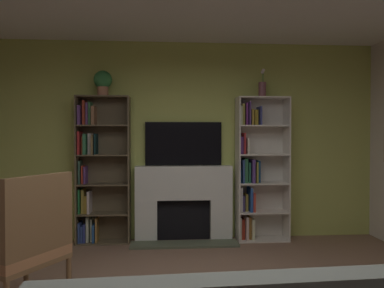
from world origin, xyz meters
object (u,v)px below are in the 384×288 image
(bookshelf_left, at_px, (98,170))
(vase_with_flowers, at_px, (262,88))
(tv, at_px, (183,144))
(potted_plant, at_px, (103,82))
(armchair, at_px, (25,244))
(fireplace, at_px, (184,202))
(bookshelf_right, at_px, (255,171))

(bookshelf_left, relative_size, vase_with_flowers, 4.96)
(tv, distance_m, potted_plant, 1.39)
(vase_with_flowers, height_order, armchair, vase_with_flowers)
(vase_with_flowers, distance_m, armchair, 3.55)
(vase_with_flowers, bearing_deg, bookshelf_left, 178.70)
(fireplace, relative_size, tv, 1.35)
(armchair, bearing_deg, bookshelf_left, 83.87)
(tv, xyz_separation_m, bookshelf_left, (-1.18, -0.07, -0.37))
(tv, relative_size, potted_plant, 3.13)
(armchair, bearing_deg, fireplace, 55.46)
(tv, bearing_deg, potted_plant, -173.76)
(bookshelf_left, bearing_deg, tv, 3.25)
(bookshelf_left, height_order, bookshelf_right, same)
(fireplace, relative_size, vase_with_flowers, 3.58)
(fireplace, bearing_deg, armchair, -124.54)
(fireplace, distance_m, vase_with_flowers, 1.93)
(vase_with_flowers, xyz_separation_m, armchair, (-2.50, -1.99, -1.55))
(potted_plant, bearing_deg, vase_with_flowers, 0.03)
(fireplace, bearing_deg, bookshelf_left, 179.70)
(potted_plant, height_order, armchair, potted_plant)
(fireplace, distance_m, armchair, 2.47)
(fireplace, bearing_deg, vase_with_flowers, -2.38)
(bookshelf_left, relative_size, armchair, 1.74)
(vase_with_flowers, relative_size, armchair, 0.35)
(tv, relative_size, armchair, 0.94)
(tv, xyz_separation_m, armchair, (-1.40, -2.11, -0.78))
(bookshelf_right, distance_m, vase_with_flowers, 1.16)
(potted_plant, xyz_separation_m, vase_with_flowers, (2.20, 0.00, -0.07))
(tv, relative_size, bookshelf_left, 0.54)
(bookshelf_left, relative_size, potted_plant, 5.83)
(potted_plant, bearing_deg, tv, 6.24)
(potted_plant, relative_size, armchair, 0.30)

